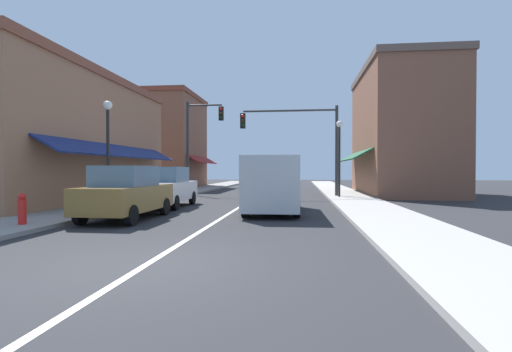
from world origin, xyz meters
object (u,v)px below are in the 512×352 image
street_lamp_left_near (108,136)px  traffic_signal_mast_arm (301,134)px  parked_car_nearest_left (126,193)px  parked_car_second_left (167,187)px  traffic_signal_left_corner (199,134)px  street_lamp_right_mid (339,146)px  fire_hydrant (22,209)px  van_in_lane (273,183)px

street_lamp_left_near → traffic_signal_mast_arm: bearing=47.7°
parked_car_nearest_left → street_lamp_left_near: 3.80m
parked_car_second_left → traffic_signal_left_corner: 9.08m
parked_car_nearest_left → street_lamp_right_mid: 12.95m
parked_car_second_left → fire_hydrant: 6.72m
van_in_lane → traffic_signal_left_corner: (-5.64, 10.09, 2.86)m
van_in_lane → fire_hydrant: van_in_lane is taller
van_in_lane → street_lamp_left_near: size_ratio=1.19×
traffic_signal_mast_arm → fire_hydrant: size_ratio=6.69×
parked_car_second_left → street_lamp_right_mid: bearing=34.2°
traffic_signal_mast_arm → street_lamp_right_mid: (2.14, -0.91, -0.77)m
parked_car_second_left → van_in_lane: (4.80, -1.60, 0.27)m
street_lamp_right_mid → parked_car_second_left: bearing=-144.5°
street_lamp_right_mid → fire_hydrant: 15.92m
traffic_signal_left_corner → street_lamp_right_mid: (8.90, -2.74, -1.00)m
parked_car_nearest_left → traffic_signal_left_corner: 13.19m
parked_car_second_left → fire_hydrant: size_ratio=4.76×
van_in_lane → street_lamp_right_mid: size_ratio=1.19×
street_lamp_left_near → fire_hydrant: 5.26m
traffic_signal_left_corner → street_lamp_right_mid: size_ratio=1.40×
traffic_signal_left_corner → street_lamp_right_mid: bearing=-17.1°
traffic_signal_left_corner → van_in_lane: bearing=-60.8°
van_in_lane → fire_hydrant: 8.26m
parked_car_second_left → fire_hydrant: bearing=-107.4°
parked_car_nearest_left → traffic_signal_mast_arm: (5.75, 10.95, 2.90)m
van_in_lane → traffic_signal_left_corner: bearing=117.6°
street_lamp_left_near → fire_hydrant: bearing=-91.1°
traffic_signal_mast_arm → traffic_signal_left_corner: (-6.76, 1.83, 0.23)m
parked_car_second_left → traffic_signal_mast_arm: 9.37m
traffic_signal_left_corner → street_lamp_left_near: 10.38m
traffic_signal_mast_arm → parked_car_nearest_left: bearing=-117.7°
street_lamp_right_mid → fire_hydrant: size_ratio=5.07×
parked_car_second_left → van_in_lane: size_ratio=0.79×
parked_car_nearest_left → van_in_lane: (4.63, 2.69, 0.27)m
van_in_lane → traffic_signal_mast_arm: size_ratio=0.90×
parked_car_second_left → street_lamp_left_near: street_lamp_left_near is taller
parked_car_second_left → street_lamp_right_mid: 10.13m
street_lamp_right_mid → van_in_lane: bearing=-113.9°
traffic_signal_mast_arm → street_lamp_right_mid: size_ratio=1.32×
traffic_signal_left_corner → street_lamp_left_near: traffic_signal_left_corner is taller
traffic_signal_mast_arm → street_lamp_right_mid: 2.45m
parked_car_nearest_left → traffic_signal_left_corner: bearing=95.1°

